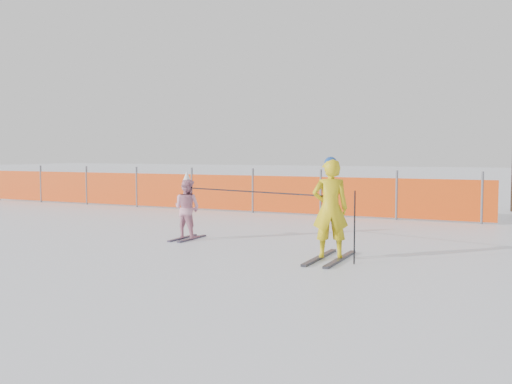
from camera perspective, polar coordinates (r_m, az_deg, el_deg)
ground at (r=9.73m, az=-1.26°, el=-6.07°), size 120.00×120.00×0.00m
adult at (r=9.07m, az=7.43°, el=-1.68°), size 0.67×1.50×1.63m
child at (r=11.22m, az=-6.91°, el=-1.60°), size 0.59×0.98×1.34m
ski_poles at (r=9.67m, az=2.00°, el=-0.83°), size 3.54×1.05×1.12m
safety_fence at (r=16.86m, az=-5.96°, el=0.09°), size 16.39×0.06×1.25m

